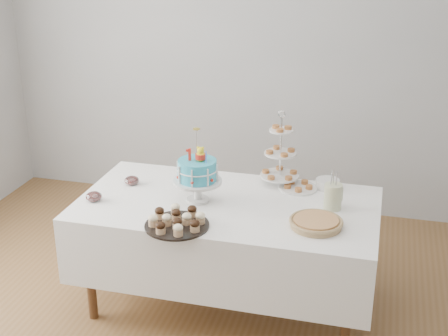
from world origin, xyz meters
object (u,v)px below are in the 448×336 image
(pie, at_px, (316,222))
(plate_stack, at_px, (328,184))
(birthday_cake, at_px, (198,182))
(tiered_stand, at_px, (280,154))
(jam_bowl_a, at_px, (94,197))
(utensil_pitcher, at_px, (333,196))
(jam_bowl_b, at_px, (132,181))
(cupcake_tray, at_px, (177,220))
(pastry_plate, at_px, (298,187))
(table, at_px, (227,234))

(pie, height_order, plate_stack, plate_stack)
(birthday_cake, height_order, tiered_stand, tiered_stand)
(jam_bowl_a, height_order, utensil_pitcher, utensil_pitcher)
(jam_bowl_b, bearing_deg, cupcake_tray, -45.93)
(pie, height_order, pastry_plate, pie)
(jam_bowl_a, bearing_deg, plate_stack, 22.40)
(cupcake_tray, bearing_deg, jam_bowl_b, 134.07)
(tiered_stand, relative_size, jam_bowl_a, 5.01)
(pie, distance_m, utensil_pitcher, 0.29)
(pastry_plate, xyz_separation_m, jam_bowl_a, (-1.25, -0.53, 0.01))
(table, bearing_deg, plate_stack, 33.80)
(cupcake_tray, distance_m, pastry_plate, 0.96)
(table, bearing_deg, pie, -18.23)
(cupcake_tray, distance_m, utensil_pitcher, 0.99)
(table, relative_size, pastry_plate, 7.42)
(tiered_stand, distance_m, jam_bowl_a, 1.27)
(cupcake_tray, relative_size, jam_bowl_a, 3.72)
(utensil_pitcher, bearing_deg, pastry_plate, 115.38)
(jam_bowl_a, bearing_deg, cupcake_tray, -18.06)
(pastry_plate, xyz_separation_m, utensil_pitcher, (0.25, -0.25, 0.07))
(birthday_cake, xyz_separation_m, plate_stack, (0.79, 0.42, -0.10))
(pie, relative_size, jam_bowl_b, 3.18)
(table, distance_m, utensil_pitcher, 0.74)
(utensil_pitcher, bearing_deg, birthday_cake, 167.59)
(birthday_cake, relative_size, jam_bowl_b, 4.78)
(jam_bowl_b, height_order, utensil_pitcher, utensil_pitcher)
(pastry_plate, relative_size, jam_bowl_a, 2.49)
(tiered_stand, height_order, pastry_plate, tiered_stand)
(birthday_cake, relative_size, tiered_stand, 0.93)
(plate_stack, height_order, jam_bowl_b, plate_stack)
(birthday_cake, xyz_separation_m, jam_bowl_b, (-0.52, 0.15, -0.10))
(table, relative_size, utensil_pitcher, 7.65)
(plate_stack, height_order, pastry_plate, plate_stack)
(pastry_plate, height_order, jam_bowl_b, jam_bowl_b)
(tiered_stand, xyz_separation_m, pastry_plate, (0.14, -0.06, -0.20))
(birthday_cake, distance_m, jam_bowl_a, 0.68)
(cupcake_tray, xyz_separation_m, jam_bowl_a, (-0.64, 0.21, -0.01))
(tiered_stand, bearing_deg, pie, -61.40)
(jam_bowl_a, bearing_deg, pie, -0.10)
(birthday_cake, bearing_deg, table, 5.24)
(jam_bowl_a, bearing_deg, birthday_cake, 14.50)
(tiered_stand, xyz_separation_m, jam_bowl_b, (-0.98, -0.28, -0.19))
(tiered_stand, distance_m, utensil_pitcher, 0.52)
(cupcake_tray, distance_m, plate_stack, 1.13)
(pie, relative_size, pastry_plate, 1.24)
(pie, relative_size, plate_stack, 2.00)
(plate_stack, distance_m, jam_bowl_a, 1.55)
(table, distance_m, birthday_cake, 0.41)
(table, height_order, cupcake_tray, cupcake_tray)
(birthday_cake, distance_m, jam_bowl_b, 0.55)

